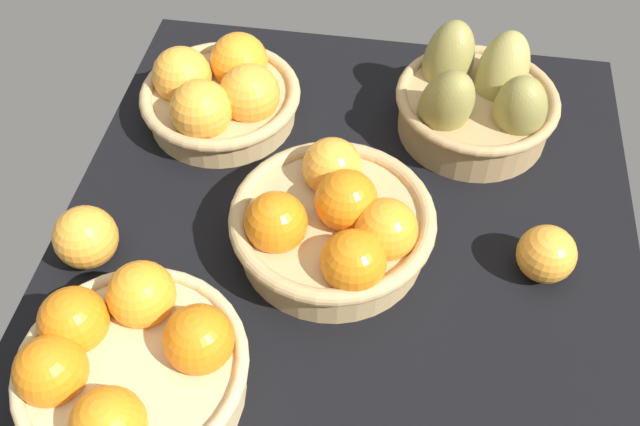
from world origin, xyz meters
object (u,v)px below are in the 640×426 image
basket_far_left (129,366)px  basket_near_right_pears (476,101)px  basket_center (334,225)px  basket_far_right (220,94)px  loose_orange_back_gap (546,253)px  loose_orange_side_gap (86,237)px

basket_far_left → basket_near_right_pears: bearing=-36.7°
basket_center → basket_far_right: size_ratio=1.09×
basket_center → loose_orange_back_gap: bearing=-88.1°
basket_far_left → loose_orange_side_gap: size_ratio=3.10×
loose_orange_back_gap → basket_near_right_pears: bearing=20.9°
basket_far_right → loose_orange_back_gap: basket_far_right is taller
loose_orange_back_gap → basket_far_right: bearing=65.4°
basket_near_right_pears → loose_orange_back_gap: (-23.23, -8.88, -1.83)cm
basket_far_left → basket_far_right: basket_far_left is taller
basket_far_left → loose_orange_back_gap: basket_far_left is taller
basket_far_right → loose_orange_back_gap: size_ratio=3.25×
loose_orange_back_gap → loose_orange_side_gap: size_ratio=0.91×
basket_far_left → loose_orange_back_gap: size_ratio=3.41×
basket_center → basket_far_left: size_ratio=1.04×
basket_far_right → loose_orange_side_gap: basket_far_right is taller
basket_far_right → loose_orange_side_gap: 28.34cm
basket_far_right → loose_orange_back_gap: bearing=-114.6°
basket_near_right_pears → basket_center: bearing=146.4°
basket_far_right → basket_near_right_pears: bearing=-85.0°
loose_orange_side_gap → basket_near_right_pears: bearing=-56.4°
basket_far_left → basket_far_right: 42.44cm
basket_center → basket_far_right: (21.00, 19.14, -0.43)cm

